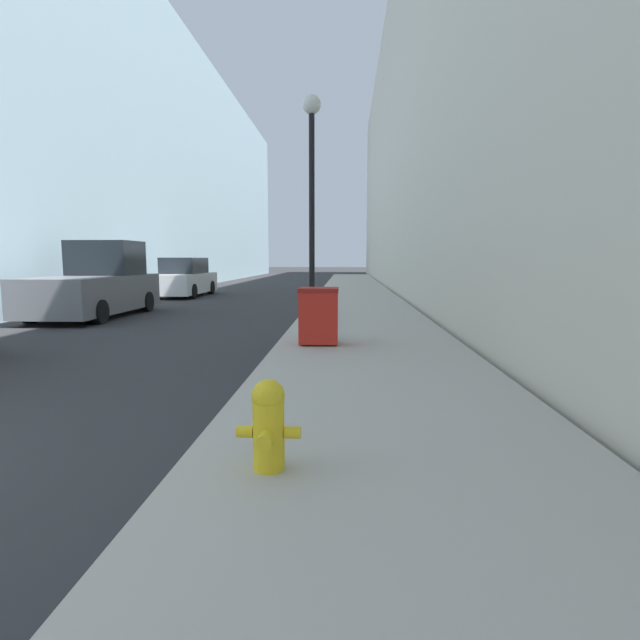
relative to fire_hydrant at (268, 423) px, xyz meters
name	(u,v)px	position (x,y,z in m)	size (l,w,h in m)	color
sidewalk_right	(357,298)	(1.00, 17.12, -0.43)	(3.46, 60.00, 0.14)	#ADA89E
building_left_glass	(82,159)	(-14.63, 25.12, 6.90)	(12.00, 60.00, 14.79)	#99B7C6
building_right_stone	(499,137)	(8.83, 25.12, 7.80)	(12.00, 60.00, 16.59)	beige
fire_hydrant	(268,423)	(0.00, 0.00, 0.00)	(0.47, 0.36, 0.68)	yellow
trash_bin	(319,315)	(0.06, 5.51, 0.18)	(0.72, 0.63, 1.04)	red
lamppost	(312,173)	(-0.41, 10.50, 3.55)	(0.51, 0.51, 5.96)	black
pickup_truck	(97,286)	(-6.83, 10.85, 0.41)	(2.11, 5.02, 2.24)	slate
parked_sedan_near	(185,279)	(-6.79, 18.81, 0.30)	(1.82, 4.79, 1.75)	silver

